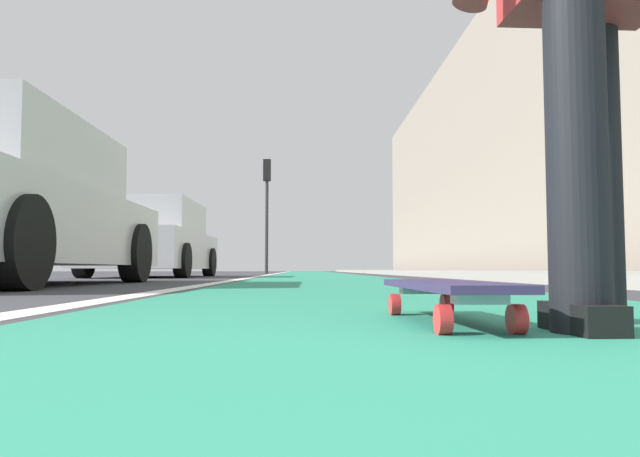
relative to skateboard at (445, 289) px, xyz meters
The scene contains 8 objects.
ground_plane 8.77m from the skateboard, ahead, with size 80.00×80.00×0.00m, color #38383D.
bike_lane_paint 22.77m from the skateboard, ahead, with size 56.00×2.33×0.00m, color #288466.
lane_stripe_white 18.82m from the skateboard, ahead, with size 52.00×0.16×0.01m, color silver.
sidewalk_curb 17.15m from the skateboard, 12.03° to the right, with size 52.00×3.20×0.12m, color #9E9B93.
building_facade 22.23m from the skateboard, 17.24° to the right, with size 40.00×1.20×9.36m, color gray.
skateboard is the anchor object (origin of this frame).
parked_car_mid 10.95m from the skateboard, 17.65° to the left, with size 4.44×1.99×1.47m.
traffic_light 21.33m from the skateboard, ahead, with size 0.33×0.28×4.23m.
Camera 1 is at (-0.47, 0.38, 0.15)m, focal length 34.62 mm.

